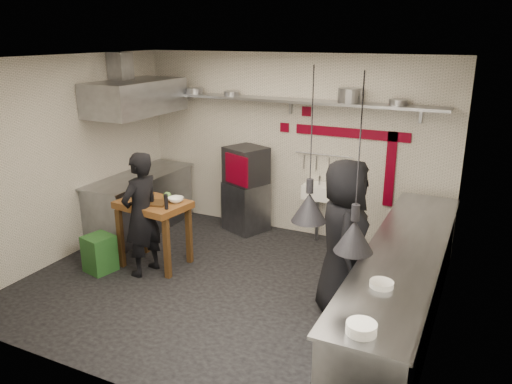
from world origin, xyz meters
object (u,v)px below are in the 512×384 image
at_px(chef_right, 344,238).
at_px(combi_oven, 246,165).
at_px(green_bin, 100,253).
at_px(prep_table, 155,233).
at_px(oven_stand, 246,206).
at_px(chef_left, 141,214).

bearing_deg(chef_right, combi_oven, 32.23).
relative_size(green_bin, chef_right, 0.28).
distance_m(green_bin, prep_table, 0.77).
relative_size(oven_stand, green_bin, 1.60).
bearing_deg(oven_stand, prep_table, -84.27).
relative_size(chef_left, chef_right, 0.92).
height_order(chef_left, chef_right, chef_right).
distance_m(green_bin, chef_right, 3.30).
height_order(green_bin, chef_left, chef_left).
relative_size(combi_oven, green_bin, 1.16).
bearing_deg(prep_table, oven_stand, 79.79).
relative_size(prep_table, chef_left, 0.56).
relative_size(oven_stand, prep_table, 0.87).
distance_m(combi_oven, green_bin, 2.57).
height_order(oven_stand, green_bin, oven_stand).
distance_m(oven_stand, green_bin, 2.45).
relative_size(oven_stand, chef_left, 0.48).
bearing_deg(chef_left, prep_table, -169.37).
height_order(prep_table, chef_left, chef_left).
bearing_deg(combi_oven, chef_left, -82.38).
xyz_separation_m(green_bin, chef_left, (0.57, 0.22, 0.58)).
bearing_deg(chef_right, chef_left, 76.25).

